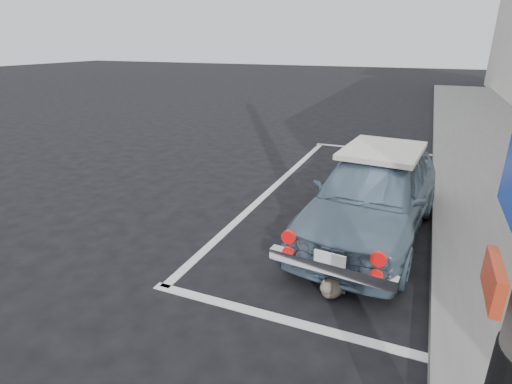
# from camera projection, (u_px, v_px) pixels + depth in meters

# --- Properties ---
(ground) EXTENTS (80.00, 80.00, 0.00)m
(ground) POSITION_uv_depth(u_px,v_px,m) (257.00, 282.00, 4.50)
(ground) COLOR black
(ground) RESTS_ON ground
(pline_rear) EXTENTS (3.00, 0.12, 0.01)m
(pline_rear) POSITION_uv_depth(u_px,v_px,m) (284.00, 320.00, 3.88)
(pline_rear) COLOR silver
(pline_rear) RESTS_ON ground
(pline_front) EXTENTS (3.00, 0.12, 0.01)m
(pline_front) POSITION_uv_depth(u_px,v_px,m) (376.00, 150.00, 9.91)
(pline_front) COLOR silver
(pline_front) RESTS_ON ground
(pline_side) EXTENTS (0.12, 7.00, 0.01)m
(pline_side) POSITION_uv_depth(u_px,v_px,m) (274.00, 187.00, 7.40)
(pline_side) COLOR silver
(pline_side) RESTS_ON ground
(retro_coupe) EXTENTS (1.77, 3.64, 1.20)m
(retro_coupe) POSITION_uv_depth(u_px,v_px,m) (373.00, 194.00, 5.40)
(retro_coupe) COLOR slate
(retro_coupe) RESTS_ON ground
(cat) EXTENTS (0.30, 0.48, 0.27)m
(cat) POSITION_uv_depth(u_px,v_px,m) (332.00, 286.00, 4.20)
(cat) COLOR #7A6E5D
(cat) RESTS_ON ground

